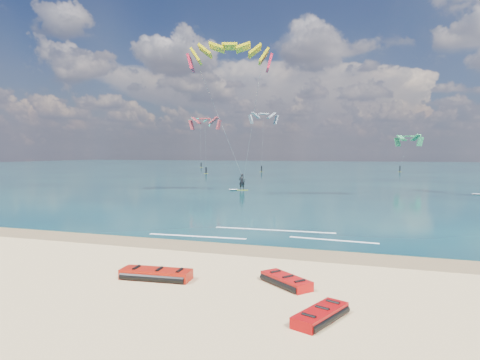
% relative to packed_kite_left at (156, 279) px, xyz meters
% --- Properties ---
extents(ground, '(320.00, 320.00, 0.00)m').
position_rel_packed_kite_left_xyz_m(ground, '(0.14, 42.44, 0.00)').
color(ground, tan).
rests_on(ground, ground).
extents(wet_sand_strip, '(320.00, 2.40, 0.01)m').
position_rel_packed_kite_left_xyz_m(wet_sand_strip, '(0.14, 5.44, 0.00)').
color(wet_sand_strip, olive).
rests_on(wet_sand_strip, ground).
extents(sea, '(320.00, 200.00, 0.04)m').
position_rel_packed_kite_left_xyz_m(sea, '(0.14, 106.44, 0.02)').
color(sea, '#092432').
rests_on(sea, ground).
extents(packed_kite_left, '(2.85, 1.40, 0.42)m').
position_rel_packed_kite_left_xyz_m(packed_kite_left, '(0.00, 0.00, 0.00)').
color(packed_kite_left, '#AD1709').
rests_on(packed_kite_left, ground).
extents(packed_kite_mid, '(2.36, 2.19, 0.37)m').
position_rel_packed_kite_left_xyz_m(packed_kite_mid, '(4.59, 0.75, 0.00)').
color(packed_kite_mid, '#BB0E0D').
rests_on(packed_kite_mid, ground).
extents(packed_kite_right, '(1.73, 2.40, 0.36)m').
position_rel_packed_kite_left_xyz_m(packed_kite_right, '(6.12, -1.96, 0.00)').
color(packed_kite_right, '#A30708').
rests_on(packed_kite_right, ground).
extents(kitesurfer_main, '(8.70, 10.49, 16.76)m').
position_rel_packed_kite_left_xyz_m(kitesurfer_main, '(-7.46, 30.78, 8.68)').
color(kitesurfer_main, '#D1F11C').
rests_on(kitesurfer_main, sea).
extents(shoreline_foam, '(12.09, 3.62, 0.01)m').
position_rel_packed_kite_left_xyz_m(shoreline_foam, '(1.59, 9.07, 0.05)').
color(shoreline_foam, white).
rests_on(shoreline_foam, ground).
extents(distant_kites, '(89.37, 37.72, 14.25)m').
position_rel_packed_kite_left_xyz_m(distant_kites, '(-10.07, 80.74, 5.92)').
color(distant_kites, '#A0A3A9').
rests_on(distant_kites, ground).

